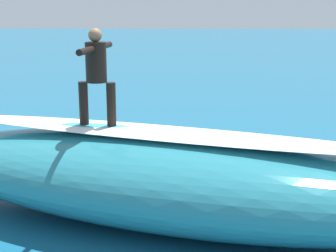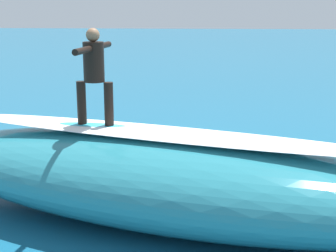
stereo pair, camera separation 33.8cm
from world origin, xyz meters
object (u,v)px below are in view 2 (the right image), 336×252
(surfboard_riding, at_px, (96,127))
(surfer_paddling, at_px, (226,157))
(surfboard_paddling, at_px, (222,163))
(surfer_riding, at_px, (94,69))

(surfboard_riding, height_order, surfer_paddling, surfboard_riding)
(surfboard_riding, relative_size, surfer_paddling, 1.43)
(surfboard_riding, relative_size, surfboard_paddling, 1.05)
(surfer_riding, distance_m, surfboard_paddling, 4.66)
(surfer_riding, height_order, surfer_paddling, surfer_riding)
(surfboard_riding, xyz_separation_m, surfer_paddling, (-2.50, -2.89, -1.42))
(surfboard_riding, bearing_deg, surfer_paddling, -121.64)
(surfer_paddling, bearing_deg, surfer_riding, 99.61)
(surfer_riding, relative_size, surfer_paddling, 1.23)
(surfboard_paddling, height_order, surfer_paddling, surfer_paddling)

